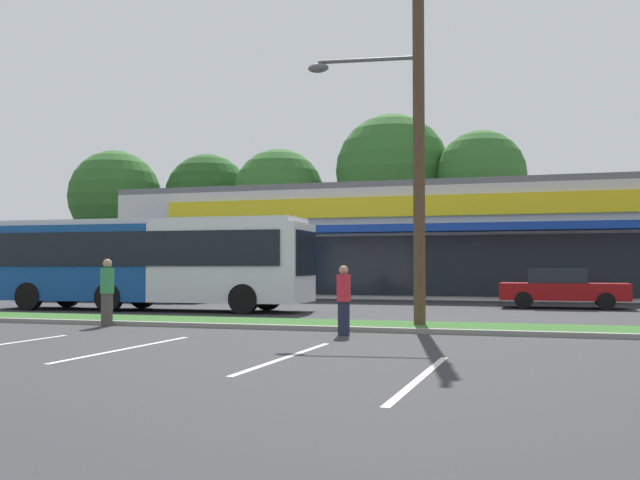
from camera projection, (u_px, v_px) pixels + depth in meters
name	position (u px, v px, depth m)	size (l,w,h in m)	color
grass_median	(177.00, 321.00, 20.81)	(56.00, 2.20, 0.12)	#2D5B23
curb_lip	(154.00, 324.00, 19.65)	(56.00, 0.24, 0.12)	gray
parking_stripe_2	(127.00, 348.00, 14.31)	(0.12, 4.80, 0.01)	silver
parking_stripe_3	(287.00, 357.00, 12.93)	(0.12, 4.80, 0.01)	silver
parking_stripe_4	(421.00, 377.00, 10.60)	(0.12, 4.80, 0.01)	silver
storefront_building	(428.00, 243.00, 41.40)	(31.20, 14.45, 5.69)	beige
tree_far_left	(115.00, 196.00, 57.21)	(7.01, 7.01, 10.46)	#473323
tree_left	(207.00, 196.00, 57.03)	(6.40, 6.40, 10.15)	#473323
tree_mid_left	(279.00, 194.00, 53.70)	(6.52, 6.52, 10.02)	#473323
tree_mid	(392.00, 171.00, 52.54)	(7.98, 7.98, 12.29)	#473323
tree_mid_right	(481.00, 175.00, 49.45)	(5.90, 5.90, 10.59)	#473323
utility_pole	(413.00, 126.00, 19.02)	(3.08, 2.40, 9.59)	#4C3826
city_bus	(149.00, 261.00, 26.88)	(11.91, 2.95, 3.25)	#144793
car_1	(72.00, 284.00, 34.36)	(4.22, 1.90, 1.49)	silver
car_2	(562.00, 288.00, 28.11)	(4.62, 2.00, 1.50)	maroon
car_3	(163.00, 285.00, 32.89)	(4.35, 1.85, 1.51)	black
pedestrian_near_bench	(344.00, 300.00, 17.07)	(0.32, 0.32, 1.60)	#1E2338
pedestrian_by_pole	(107.00, 292.00, 19.74)	(0.36, 0.36, 1.77)	#47423D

